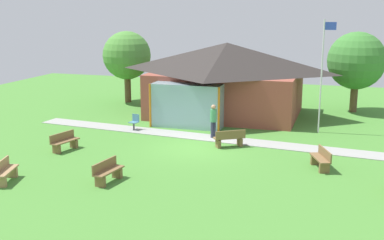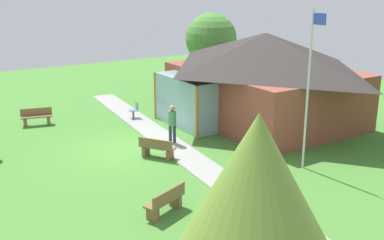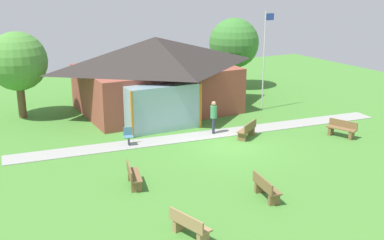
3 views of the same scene
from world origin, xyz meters
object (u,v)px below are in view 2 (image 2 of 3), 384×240
object	(u,v)px
pavilion	(261,76)
tree_behind_pavilion_left	(211,39)
patio_chair_west	(134,111)
visitor_on_path	(172,121)
bench_mid_left	(37,117)
bench_mid_right	(166,202)
bench_rear_near_path	(157,149)
flagpole	(309,84)

from	to	relation	value
pavilion	tree_behind_pavilion_left	xyz separation A→B (m)	(-7.54, 2.16, 0.95)
patio_chair_west	visitor_on_path	bearing A→B (deg)	-172.08
bench_mid_left	bench_mid_right	bearing A→B (deg)	107.85
pavilion	bench_rear_near_path	distance (m)	7.54
bench_mid_left	bench_mid_right	world-z (taller)	same
flagpole	visitor_on_path	bearing A→B (deg)	-151.21
pavilion	patio_chair_west	bearing A→B (deg)	-125.70
bench_rear_near_path	patio_chair_west	bearing A→B (deg)	129.66
flagpole	tree_behind_pavilion_left	world-z (taller)	flagpole
pavilion	bench_rear_near_path	size ratio (longest dim) A/B	6.50
patio_chair_west	tree_behind_pavilion_left	distance (m)	8.80
bench_mid_right	patio_chair_west	xyz separation A→B (m)	(-10.08, 3.83, 0.01)
pavilion	flagpole	xyz separation A→B (m)	(5.87, -2.82, 0.95)
pavilion	patio_chair_west	xyz separation A→B (m)	(-3.78, -5.26, -1.90)
bench_mid_left	tree_behind_pavilion_left	world-z (taller)	tree_behind_pavilion_left
bench_mid_left	flagpole	bearing A→B (deg)	136.30
bench_mid_left	tree_behind_pavilion_left	bearing A→B (deg)	-155.45
visitor_on_path	tree_behind_pavilion_left	distance (m)	11.60
pavilion	visitor_on_path	bearing A→B (deg)	-82.36
flagpole	bench_rear_near_path	bearing A→B (deg)	-133.07
flagpole	bench_mid_right	distance (m)	6.92
bench_mid_right	patio_chair_west	size ratio (longest dim) A/B	1.81
flagpole	pavilion	bearing A→B (deg)	154.31
visitor_on_path	tree_behind_pavilion_left	world-z (taller)	tree_behind_pavilion_left
pavilion	patio_chair_west	size ratio (longest dim) A/B	11.31
flagpole	bench_mid_left	distance (m)	13.52
tree_behind_pavilion_left	bench_rear_near_path	bearing A→B (deg)	-44.13
bench_mid_left	visitor_on_path	size ratio (longest dim) A/B	0.90
bench_mid_left	patio_chair_west	size ratio (longest dim) A/B	1.82
bench_mid_right	patio_chair_west	distance (m)	10.78
tree_behind_pavilion_left	patio_chair_west	bearing A→B (deg)	-63.13
bench_rear_near_path	visitor_on_path	world-z (taller)	visitor_on_path
tree_behind_pavilion_left	visitor_on_path	bearing A→B (deg)	-43.18
pavilion	bench_rear_near_path	xyz separation A→B (m)	(1.93, -7.03, -1.92)
flagpole	patio_chair_west	xyz separation A→B (m)	(-9.65, -2.44, -2.86)
bench_mid_right	patio_chair_west	bearing A→B (deg)	47.62
bench_rear_near_path	patio_chair_west	distance (m)	5.98
pavilion	bench_mid_left	size ratio (longest dim) A/B	6.23
visitor_on_path	tree_behind_pavilion_left	xyz separation A→B (m)	(-8.30, 7.79, 2.25)
pavilion	tree_behind_pavilion_left	size ratio (longest dim) A/B	1.96
visitor_on_path	bench_rear_near_path	bearing A→B (deg)	67.87
bench_rear_near_path	patio_chair_west	size ratio (longest dim) A/B	1.74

